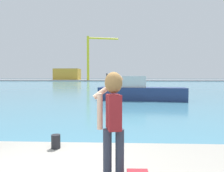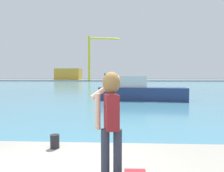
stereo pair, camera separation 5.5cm
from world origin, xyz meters
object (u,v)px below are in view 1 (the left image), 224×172
object	(u,v)px
boat_moored	(140,91)
port_crane	(92,53)
harbor_bollard	(56,141)
person_photographer	(113,114)
warehouse_left	(67,74)

from	to	relation	value
boat_moored	port_crane	world-z (taller)	port_crane
harbor_bollard	boat_moored	distance (m)	14.42
port_crane	person_photographer	bearing A→B (deg)	-81.85
boat_moored	person_photographer	bearing A→B (deg)	-89.69
boat_moored	port_crane	bearing A→B (deg)	108.22
person_photographer	warehouse_left	bearing A→B (deg)	1.21
harbor_bollard	boat_moored	xyz separation A→B (m)	(3.15, 14.07, 0.13)
port_crane	warehouse_left	bearing A→B (deg)	144.53
harbor_bollard	port_crane	bearing A→B (deg)	97.35
harbor_bollard	port_crane	world-z (taller)	port_crane
person_photographer	boat_moored	xyz separation A→B (m)	(1.77, 15.48, -0.77)
boat_moored	port_crane	size ratio (longest dim) A/B	0.43
person_photographer	boat_moored	size ratio (longest dim) A/B	0.22
person_photographer	boat_moored	world-z (taller)	person_photographer
harbor_bollard	boat_moored	world-z (taller)	boat_moored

